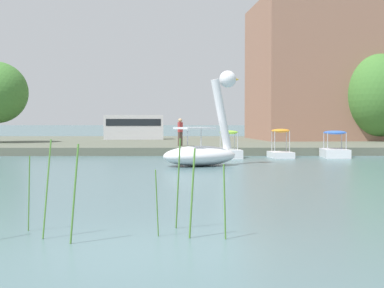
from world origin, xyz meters
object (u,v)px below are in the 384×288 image
object	(u,v)px
swan_boat	(203,146)
tree_willow_overhanging	(377,96)
pedal_boat_lime	(229,150)
pedal_boat_blue	(335,149)
parked_van	(133,126)
pedal_boat_orange	(281,149)
person_on_path	(180,131)

from	to	relation	value
swan_boat	tree_willow_overhanging	size ratio (longest dim) A/B	0.59
pedal_boat_lime	pedal_boat_blue	xyz separation A→B (m)	(5.54, 0.39, 0.06)
pedal_boat_lime	pedal_boat_blue	distance (m)	5.55
parked_van	pedal_boat_orange	bearing A→B (deg)	-60.57
person_on_path	parked_van	distance (m)	12.70
pedal_boat_orange	pedal_boat_blue	distance (m)	2.86
parked_van	pedal_boat_blue	bearing A→B (deg)	-53.04
pedal_boat_lime	person_on_path	size ratio (longest dim) A/B	1.36
tree_willow_overhanging	parked_van	world-z (taller)	tree_willow_overhanging
pedal_boat_lime	parked_van	xyz separation A→B (m)	(-6.29, 16.10, 1.09)
swan_boat	pedal_boat_blue	xyz separation A→B (m)	(7.01, 5.52, -0.36)
swan_boat	parked_van	size ratio (longest dim) A/B	0.85
swan_boat	pedal_boat_lime	bearing A→B (deg)	73.97
pedal_boat_orange	tree_willow_overhanging	bearing A→B (deg)	53.22
parked_van	swan_boat	bearing A→B (deg)	-77.24
swan_boat	person_on_path	xyz separation A→B (m)	(-1.04, 9.11, 0.47)
tree_willow_overhanging	person_on_path	world-z (taller)	tree_willow_overhanging
pedal_boat_blue	pedal_boat_orange	bearing A→B (deg)	-176.18
tree_willow_overhanging	person_on_path	xyz separation A→B (m)	(-14.18, -8.23, -2.44)
pedal_boat_blue	tree_willow_overhanging	xyz separation A→B (m)	(6.13, 11.82, 3.27)
swan_boat	tree_willow_overhanging	bearing A→B (deg)	52.85
pedal_boat_lime	tree_willow_overhanging	xyz separation A→B (m)	(11.67, 12.21, 3.33)
pedal_boat_blue	person_on_path	world-z (taller)	person_on_path
pedal_boat_lime	person_on_path	world-z (taller)	person_on_path
swan_boat	pedal_boat_lime	size ratio (longest dim) A/B	1.87
pedal_boat_blue	tree_willow_overhanging	distance (m)	13.71
pedal_boat_orange	person_on_path	xyz separation A→B (m)	(-5.20, 3.78, 0.86)
tree_willow_overhanging	person_on_path	bearing A→B (deg)	-149.87
pedal_boat_blue	parked_van	distance (m)	19.69
pedal_boat_lime	parked_van	world-z (taller)	parked_van
pedal_boat_orange	pedal_boat_lime	bearing A→B (deg)	-175.84
swan_boat	tree_willow_overhanging	world-z (taller)	tree_willow_overhanging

